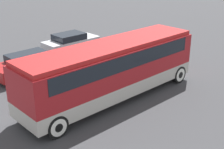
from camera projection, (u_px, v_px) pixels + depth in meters
name	position (u px, v px, depth m)	size (l,w,h in m)	color
ground_plane	(112.00, 98.00, 16.50)	(120.00, 120.00, 0.00)	#38383A
tour_bus	(113.00, 66.00, 15.88)	(10.29, 2.55, 3.01)	#B7B2A8
parked_car_near	(71.00, 41.00, 24.38)	(4.46, 1.88, 1.28)	#BCBCC1
parked_car_mid	(31.00, 64.00, 19.36)	(4.69, 1.97, 1.41)	maroon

